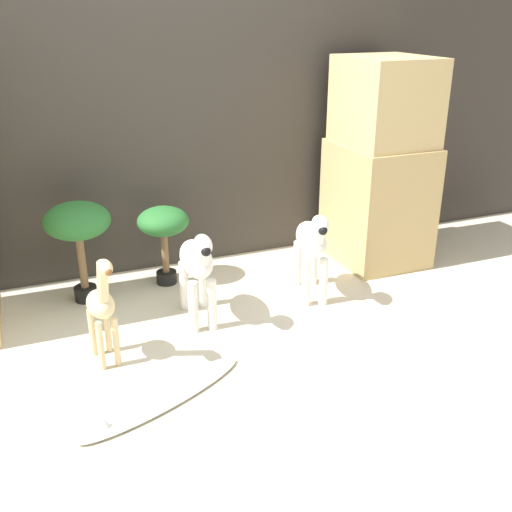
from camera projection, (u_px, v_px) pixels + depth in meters
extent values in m
plane|color=beige|center=(230.00, 352.00, 3.15)|extent=(14.00, 14.00, 0.00)
cube|color=#38332D|center=(159.00, 105.00, 3.83)|extent=(6.40, 0.08, 2.20)
cube|color=tan|center=(377.00, 203.00, 4.17)|extent=(0.56, 0.66, 0.83)
cube|color=tan|center=(386.00, 101.00, 3.90)|extent=(0.52, 0.61, 0.56)
cylinder|color=white|center=(323.00, 282.00, 3.60)|extent=(0.06, 0.06, 0.30)
cylinder|color=white|center=(306.00, 282.00, 3.59)|extent=(0.06, 0.06, 0.30)
cylinder|color=white|center=(313.00, 263.00, 3.86)|extent=(0.06, 0.06, 0.30)
cylinder|color=white|center=(297.00, 264.00, 3.85)|extent=(0.06, 0.06, 0.30)
ellipsoid|color=white|center=(311.00, 238.00, 3.64)|extent=(0.28, 0.44, 0.17)
cylinder|color=white|center=(318.00, 233.00, 3.44)|extent=(0.11, 0.14, 0.16)
ellipsoid|color=white|center=(320.00, 225.00, 3.37)|extent=(0.14, 0.19, 0.10)
sphere|color=black|center=(323.00, 231.00, 3.31)|extent=(0.05, 0.05, 0.05)
cube|color=black|center=(318.00, 232.00, 3.43)|extent=(0.04, 0.07, 0.13)
cylinder|color=white|center=(212.00, 305.00, 3.32)|extent=(0.06, 0.06, 0.30)
cylinder|color=white|center=(193.00, 307.00, 3.29)|extent=(0.06, 0.06, 0.30)
cylinder|color=white|center=(201.00, 283.00, 3.58)|extent=(0.06, 0.06, 0.30)
cylinder|color=white|center=(184.00, 285.00, 3.55)|extent=(0.06, 0.06, 0.30)
ellipsoid|color=white|center=(196.00, 259.00, 3.35)|extent=(0.21, 0.43, 0.17)
cylinder|color=white|center=(202.00, 253.00, 3.15)|extent=(0.09, 0.13, 0.16)
ellipsoid|color=white|center=(203.00, 245.00, 3.09)|extent=(0.11, 0.18, 0.10)
sphere|color=black|center=(206.00, 251.00, 3.03)|extent=(0.05, 0.05, 0.05)
cube|color=black|center=(202.00, 252.00, 3.15)|extent=(0.03, 0.07, 0.13)
cylinder|color=beige|center=(116.00, 342.00, 2.99)|extent=(0.03, 0.03, 0.27)
cylinder|color=beige|center=(101.00, 346.00, 2.95)|extent=(0.03, 0.03, 0.27)
cylinder|color=beige|center=(107.00, 329.00, 3.11)|extent=(0.03, 0.03, 0.27)
cylinder|color=beige|center=(92.00, 332.00, 3.08)|extent=(0.03, 0.03, 0.27)
ellipsoid|color=beige|center=(100.00, 304.00, 2.96)|extent=(0.16, 0.23, 0.13)
cylinder|color=beige|center=(103.00, 283.00, 2.83)|extent=(0.07, 0.14, 0.26)
ellipsoid|color=beige|center=(105.00, 267.00, 2.72)|extent=(0.08, 0.12, 0.07)
sphere|color=brown|center=(108.00, 272.00, 2.68)|extent=(0.03, 0.03, 0.03)
cylinder|color=black|center=(86.00, 293.00, 3.69)|extent=(0.14, 0.14, 0.09)
cylinder|color=brown|center=(82.00, 263.00, 3.61)|extent=(0.05, 0.05, 0.32)
ellipsoid|color=#286B2D|center=(77.00, 221.00, 3.51)|extent=(0.39, 0.39, 0.22)
cylinder|color=black|center=(167.00, 277.00, 3.92)|extent=(0.13, 0.13, 0.08)
cylinder|color=brown|center=(165.00, 253.00, 3.86)|extent=(0.04, 0.04, 0.26)
ellipsoid|color=#286B2D|center=(163.00, 221.00, 3.77)|extent=(0.33, 0.33, 0.18)
ellipsoid|color=silver|center=(164.00, 397.00, 2.77)|extent=(0.91, 0.54, 0.03)
cone|color=white|center=(104.00, 422.00, 2.54)|extent=(0.07, 0.07, 0.05)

